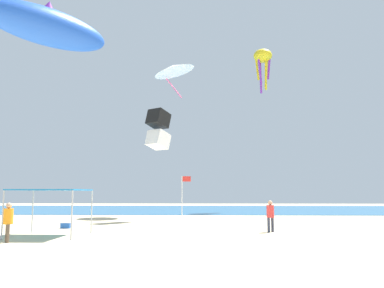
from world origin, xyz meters
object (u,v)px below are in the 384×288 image
at_px(banner_flag, 183,195).
at_px(kite_octopus_yellow, 263,58).
at_px(person_near_tent, 8,219).
at_px(kite_box_black, 158,129).
at_px(person_leftmost, 270,213).
at_px(kite_delta_white, 174,69).
at_px(canopy_tent, 51,191).
at_px(cooler_box, 66,225).
at_px(kite_inflatable_blue, 48,27).

xyz_separation_m(banner_flag, kite_octopus_yellow, (8.52, 20.18, 16.37)).
height_order(person_near_tent, kite_box_black, kite_box_black).
bearing_deg(kite_octopus_yellow, person_leftmost, 93.12).
bearing_deg(person_near_tent, kite_delta_white, -45.63).
relative_size(canopy_tent, kite_octopus_yellow, 0.62).
bearing_deg(kite_delta_white, cooler_box, -29.22).
bearing_deg(person_leftmost, canopy_tent, 153.52).
distance_m(person_near_tent, kite_inflatable_blue, 14.10).
xyz_separation_m(canopy_tent, person_leftmost, (11.21, 2.31, -1.19)).
xyz_separation_m(kite_delta_white, kite_box_black, (-0.58, -7.36, -7.31)).
distance_m(person_leftmost, banner_flag, 6.67).
distance_m(banner_flag, kite_box_black, 7.07).
bearing_deg(kite_box_black, kite_octopus_yellow, -89.21).
distance_m(person_near_tent, kite_delta_white, 25.32).
xyz_separation_m(canopy_tent, kite_delta_white, (4.56, 18.32, 12.18)).
relative_size(person_leftmost, kite_octopus_yellow, 0.32).
xyz_separation_m(person_near_tent, kite_octopus_yellow, (15.60, 29.28, 17.33)).
distance_m(kite_delta_white, kite_octopus_yellow, 13.82).
relative_size(person_near_tent, kite_octopus_yellow, 0.32).
bearing_deg(banner_flag, kite_inflatable_blue, -168.39).
height_order(person_near_tent, banner_flag, banner_flag).
bearing_deg(kite_octopus_yellow, canopy_tent, 72.51).
xyz_separation_m(person_leftmost, kite_box_black, (-7.23, 8.65, 6.07)).
bearing_deg(banner_flag, person_leftmost, -40.72).
bearing_deg(kite_box_black, kite_inflatable_blue, 77.93).
height_order(person_leftmost, kite_box_black, kite_box_black).
relative_size(banner_flag, kite_inflatable_blue, 0.39).
relative_size(kite_inflatable_blue, kite_octopus_yellow, 1.57).
relative_size(banner_flag, kite_octopus_yellow, 0.61).
xyz_separation_m(kite_box_black, kite_octopus_yellow, (10.75, 15.84, 11.26)).
height_order(person_near_tent, kite_octopus_yellow, kite_octopus_yellow).
height_order(person_leftmost, kite_delta_white, kite_delta_white).
xyz_separation_m(banner_flag, kite_box_black, (-2.23, 4.34, 5.11)).
distance_m(person_leftmost, kite_delta_white, 21.89).
height_order(kite_box_black, kite_octopus_yellow, kite_octopus_yellow).
bearing_deg(person_leftmost, cooler_box, 133.20).
xyz_separation_m(person_near_tent, cooler_box, (0.20, 6.60, -0.82)).
height_order(person_near_tent, person_leftmost, person_near_tent).
distance_m(canopy_tent, kite_delta_white, 22.47).
distance_m(person_near_tent, banner_flag, 11.57).
xyz_separation_m(cooler_box, kite_inflatable_blue, (-1.96, 0.68, 12.76)).
bearing_deg(kite_box_black, kite_delta_white, -59.53).
relative_size(person_leftmost, cooler_box, 2.97).
height_order(banner_flag, kite_octopus_yellow, kite_octopus_yellow).
relative_size(canopy_tent, kite_delta_white, 0.70).
height_order(kite_inflatable_blue, kite_octopus_yellow, kite_octopus_yellow).
bearing_deg(canopy_tent, kite_delta_white, 76.03).
distance_m(banner_flag, kite_inflatable_blue, 14.22).
xyz_separation_m(person_leftmost, kite_inflatable_blue, (-13.84, 2.49, 11.94)).
height_order(kite_delta_white, kite_box_black, kite_delta_white).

